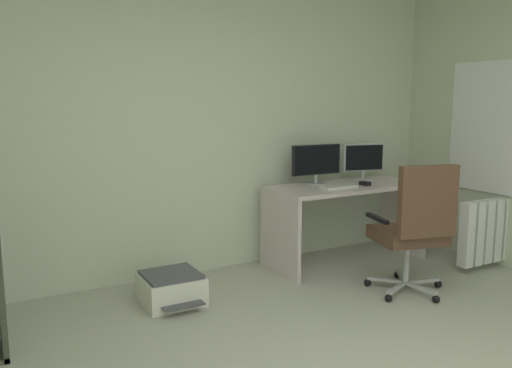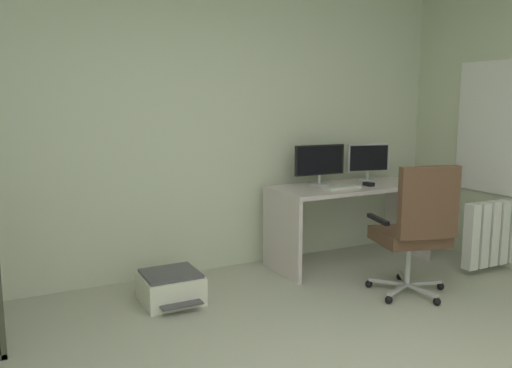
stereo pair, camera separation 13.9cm
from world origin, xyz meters
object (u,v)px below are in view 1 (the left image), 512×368
at_px(monitor_secondary, 363,159).
at_px(radiator, 495,230).
at_px(computer_mouse, 365,183).
at_px(desk, 346,205).
at_px(keyboard, 339,187).
at_px(monitor_main, 316,161).
at_px(printer, 171,288).
at_px(office_chair, 415,225).

relative_size(monitor_secondary, radiator, 0.50).
distance_m(computer_mouse, radiator, 1.25).
relative_size(desk, computer_mouse, 14.82).
distance_m(monitor_secondary, radiator, 1.35).
height_order(monitor_secondary, radiator, monitor_secondary).
bearing_deg(radiator, keyboard, 151.79).
xyz_separation_m(keyboard, computer_mouse, (0.30, -0.00, 0.01)).
distance_m(monitor_secondary, computer_mouse, 0.39).
bearing_deg(monitor_main, radiator, -35.80).
height_order(desk, monitor_main, monitor_main).
xyz_separation_m(desk, printer, (-1.79, -0.18, -0.43)).
bearing_deg(office_chair, printer, 155.56).
distance_m(keyboard, printer, 1.74).
distance_m(monitor_main, computer_mouse, 0.49).
distance_m(monitor_main, keyboard, 0.34).
height_order(desk, monitor_secondary, monitor_secondary).
distance_m(keyboard, computer_mouse, 0.30).
xyz_separation_m(desk, keyboard, (-0.18, -0.11, 0.20)).
bearing_deg(computer_mouse, printer, 179.27).
height_order(desk, radiator, desk).
xyz_separation_m(desk, monitor_main, (-0.23, 0.16, 0.41)).
bearing_deg(monitor_main, office_chair, -82.86).
relative_size(desk, radiator, 1.74).
bearing_deg(computer_mouse, monitor_secondary, 50.07).
distance_m(monitor_main, radiator, 1.73).
height_order(monitor_main, office_chair, monitor_main).
xyz_separation_m(monitor_secondary, radiator, (0.75, -0.95, -0.59)).
distance_m(desk, computer_mouse, 0.27).
distance_m(desk, office_chair, 0.96).
distance_m(keyboard, office_chair, 0.86).
bearing_deg(keyboard, monitor_main, 99.95).
height_order(monitor_secondary, office_chair, monitor_secondary).
xyz_separation_m(monitor_main, monitor_secondary, (0.56, 0.00, -0.01)).
bearing_deg(monitor_main, keyboard, -78.60).
distance_m(office_chair, printer, 1.92).
height_order(computer_mouse, radiator, computer_mouse).
height_order(desk, printer, desk).
height_order(keyboard, office_chair, office_chair).
bearing_deg(monitor_main, monitor_secondary, 0.01).
xyz_separation_m(monitor_secondary, keyboard, (-0.51, -0.27, -0.19)).
height_order(monitor_main, radiator, monitor_main).
bearing_deg(monitor_main, desk, -34.63).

